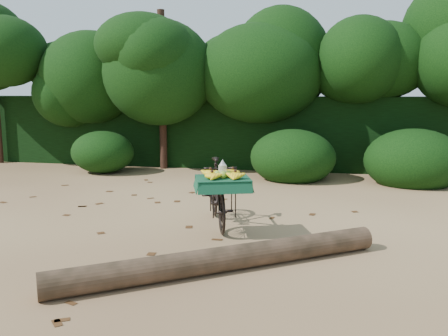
# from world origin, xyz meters

# --- Properties ---
(ground) EXTENTS (80.00, 80.00, 0.00)m
(ground) POSITION_xyz_m (0.00, 0.00, 0.00)
(ground) COLOR tan
(ground) RESTS_ON ground
(vendor_bicycle) EXTENTS (1.09, 1.79, 0.98)m
(vendor_bicycle) POSITION_xyz_m (0.68, 0.47, 0.50)
(vendor_bicycle) COLOR black
(vendor_bicycle) RESTS_ON ground
(fallen_log) EXTENTS (3.26, 2.42, 0.27)m
(fallen_log) POSITION_xyz_m (1.14, -1.25, 0.14)
(fallen_log) COLOR brown
(fallen_log) RESTS_ON ground
(hedge_backdrop) EXTENTS (26.00, 1.80, 1.80)m
(hedge_backdrop) POSITION_xyz_m (0.00, 6.30, 0.90)
(hedge_backdrop) COLOR black
(hedge_backdrop) RESTS_ON ground
(tree_row) EXTENTS (14.50, 2.00, 4.00)m
(tree_row) POSITION_xyz_m (-0.65, 5.50, 2.00)
(tree_row) COLOR black
(tree_row) RESTS_ON ground
(bush_clumps) EXTENTS (8.80, 1.70, 0.90)m
(bush_clumps) POSITION_xyz_m (0.50, 4.30, 0.45)
(bush_clumps) COLOR black
(bush_clumps) RESTS_ON ground
(leaf_litter) EXTENTS (7.00, 7.30, 0.01)m
(leaf_litter) POSITION_xyz_m (0.00, 0.65, 0.01)
(leaf_litter) COLOR #462912
(leaf_litter) RESTS_ON ground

